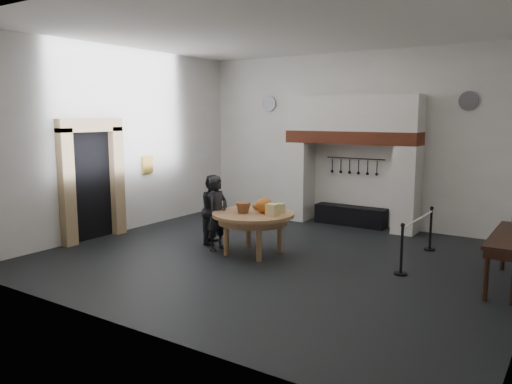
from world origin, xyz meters
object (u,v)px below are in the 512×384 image
Objects in this scene: side_table at (510,236)px; barrier_post_near at (402,251)px; work_table at (253,214)px; visitor_far at (214,209)px; visitor_near at (217,213)px; iron_range at (351,216)px; barrier_post_far at (431,230)px.

side_table and barrier_post_near have the same top height.
work_table is 1.23m from visitor_far.
visitor_near reaches higher than side_table.
iron_range is 1.11× the size of work_table.
visitor_near is 3.87m from barrier_post_near.
barrier_post_far is (-1.69, 1.61, -0.42)m from side_table.
barrier_post_near is at bearing -90.00° from barrier_post_far.
barrier_post_far reaches higher than iron_range.
visitor_far is at bearing -117.61° from iron_range.
iron_range is at bearing 150.07° from barrier_post_far.
visitor_far is 1.74× the size of barrier_post_near.
side_table is (4.71, 0.72, 0.03)m from work_table.
barrier_post_near and barrier_post_far have the same top height.
visitor_far is at bearing -178.76° from barrier_post_near.
barrier_post_far is at bearing 136.47° from side_table.
work_table is 4.76m from side_table.
iron_range is 3.96m from visitor_far.
barrier_post_near reaches higher than iron_range.
visitor_near is at bearing -110.09° from iron_range.
side_table is at bearing -36.13° from iron_range.
work_table is 3.06m from barrier_post_near.
visitor_far reaches higher than side_table.
work_table is 1.09× the size of visitor_far.
visitor_far reaches higher than barrier_post_near.
visitor_far reaches higher than work_table.
barrier_post_far is (2.41, -1.39, 0.20)m from iron_range.
barrier_post_near is (4.23, 0.09, -0.33)m from visitor_far.
visitor_near is at bearing -170.90° from side_table.
side_table reaches higher than work_table.
work_table is at bearing -171.36° from side_table.
visitor_near is 0.57m from visitor_far.
barrier_post_far is at bearing 90.00° from barrier_post_near.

